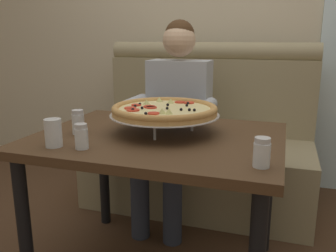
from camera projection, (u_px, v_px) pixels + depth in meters
name	position (u px, v px, depth m)	size (l,w,h in m)	color
back_wall_with_window	(220.00, 7.00, 2.86)	(6.00, 0.12, 2.80)	beige
booth_bench	(201.00, 147.00, 2.58)	(1.54, 0.78, 1.13)	#998966
dining_table	(158.00, 154.00, 1.69)	(1.13, 0.87, 0.72)	#4C331E
diner_main	(175.00, 110.00, 2.29)	(0.54, 0.64, 1.27)	#2D3342
pizza	(164.00, 110.00, 1.68)	(0.52, 0.52, 0.14)	silver
shaker_pepper_flakes	(262.00, 155.00, 1.24)	(0.06, 0.06, 0.11)	white
shaker_parmesan	(78.00, 124.00, 1.67)	(0.06, 0.06, 0.11)	white
shaker_oregano	(82.00, 138.00, 1.45)	(0.05, 0.05, 0.10)	white
drinking_glass	(53.00, 134.00, 1.48)	(0.07, 0.07, 0.12)	silver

